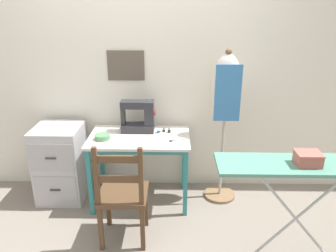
% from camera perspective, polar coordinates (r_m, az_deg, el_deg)
% --- Properties ---
extents(ground_plane, '(14.00, 14.00, 0.00)m').
position_cam_1_polar(ground_plane, '(3.26, -5.19, -15.43)').
color(ground_plane, gray).
extents(wall_back, '(10.00, 0.07, 2.55)m').
position_cam_1_polar(wall_back, '(3.35, -4.71, 9.58)').
color(wall_back, silver).
rests_on(wall_back, ground_plane).
extents(sewing_table, '(0.97, 0.59, 0.71)m').
position_cam_1_polar(sewing_table, '(3.20, -5.01, -3.43)').
color(sewing_table, silver).
rests_on(sewing_table, ground_plane).
extents(sewing_machine, '(0.34, 0.17, 0.34)m').
position_cam_1_polar(sewing_machine, '(3.25, -4.92, 1.57)').
color(sewing_machine, '#28282D').
rests_on(sewing_machine, sewing_table).
extents(fabric_bowl, '(0.14, 0.14, 0.05)m').
position_cam_1_polar(fabric_bowl, '(3.14, -11.38, -1.85)').
color(fabric_bowl, '#56895B').
rests_on(fabric_bowl, sewing_table).
extents(scissors, '(0.14, 0.08, 0.01)m').
position_cam_1_polar(scissors, '(3.06, 1.08, -2.55)').
color(scissors, silver).
rests_on(scissors, sewing_table).
extents(thread_spool_near_machine, '(0.04, 0.04, 0.03)m').
position_cam_1_polar(thread_spool_near_machine, '(3.24, -1.64, -0.90)').
color(thread_spool_near_machine, '#2875C1').
rests_on(thread_spool_near_machine, sewing_table).
extents(thread_spool_mid_table, '(0.03, 0.03, 0.03)m').
position_cam_1_polar(thread_spool_mid_table, '(3.26, -0.75, -0.76)').
color(thread_spool_mid_table, black).
rests_on(thread_spool_mid_table, sewing_table).
extents(thread_spool_far_edge, '(0.04, 0.04, 0.04)m').
position_cam_1_polar(thread_spool_far_edge, '(3.24, 0.20, -0.85)').
color(thread_spool_far_edge, black).
rests_on(thread_spool_far_edge, sewing_table).
extents(wooden_chair, '(0.40, 0.38, 0.93)m').
position_cam_1_polar(wooden_chair, '(2.77, -7.90, -11.87)').
color(wooden_chair, '#513823').
rests_on(wooden_chair, ground_plane).
extents(filing_cabinet, '(0.45, 0.47, 0.78)m').
position_cam_1_polar(filing_cabinet, '(3.52, -18.13, -6.15)').
color(filing_cabinet, '#B7B7BC').
rests_on(filing_cabinet, ground_plane).
extents(dress_form, '(0.32, 0.32, 1.54)m').
position_cam_1_polar(dress_form, '(3.14, 10.02, 4.89)').
color(dress_form, '#846647').
rests_on(dress_form, ground_plane).
extents(ironing_board, '(1.21, 0.33, 0.90)m').
position_cam_1_polar(ironing_board, '(2.47, 22.57, -7.04)').
color(ironing_board, '#518E7A').
rests_on(ironing_board, ground_plane).
extents(storage_box, '(0.17, 0.14, 0.09)m').
position_cam_1_polar(storage_box, '(2.41, 23.19, -5.24)').
color(storage_box, '#AD564C').
rests_on(storage_box, ironing_board).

